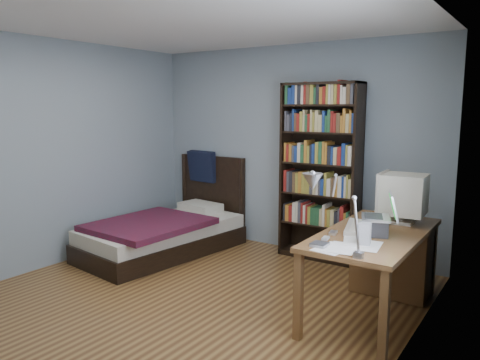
{
  "coord_description": "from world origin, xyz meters",
  "views": [
    {
      "loc": [
        2.69,
        -2.99,
        1.76
      ],
      "look_at": [
        0.13,
        0.81,
        1.04
      ],
      "focal_mm": 35.0,
      "sensor_mm": 36.0,
      "label": 1
    }
  ],
  "objects": [
    {
      "name": "laptop",
      "position": [
        1.55,
        0.7,
        0.83
      ],
      "size": [
        0.37,
        0.35,
        0.36
      ],
      "color": "#2D2D30",
      "rests_on": "desk"
    },
    {
      "name": "bookshelf",
      "position": [
        0.48,
        1.94,
        1.02
      ],
      "size": [
        0.92,
        0.3,
        2.03
      ],
      "color": "black",
      "rests_on": "floor"
    },
    {
      "name": "bed",
      "position": [
        -1.17,
        1.13,
        0.26
      ],
      "size": [
        1.23,
        2.12,
        1.16
      ],
      "color": "black",
      "rests_on": "floor"
    },
    {
      "name": "desk_lamp",
      "position": [
        1.51,
        -0.34,
        1.25
      ],
      "size": [
        0.25,
        0.54,
        0.64
      ],
      "color": "#99999E",
      "rests_on": "desk"
    },
    {
      "name": "phone_grey",
      "position": [
        1.26,
        0.34,
        0.74
      ],
      "size": [
        0.06,
        0.1,
        0.02
      ],
      "primitive_type": "cube",
      "rotation": [
        0.0,
        0.0,
        0.15
      ],
      "color": "gray",
      "rests_on": "desk"
    },
    {
      "name": "mouse",
      "position": [
        1.5,
        1.07,
        0.75
      ],
      "size": [
        0.07,
        0.12,
        0.04
      ],
      "primitive_type": "ellipsoid",
      "color": "silver",
      "rests_on": "desk"
    },
    {
      "name": "room",
      "position": [
        0.03,
        -0.0,
        1.25
      ],
      "size": [
        4.2,
        4.24,
        2.5
      ],
      "color": "#563219",
      "rests_on": "ground"
    },
    {
      "name": "soda_can",
      "position": [
        1.37,
        0.96,
        0.78
      ],
      "size": [
        0.06,
        0.06,
        0.11
      ],
      "primitive_type": "cylinder",
      "color": "#07330E",
      "rests_on": "desk"
    },
    {
      "name": "crt_monitor",
      "position": [
        1.6,
        1.22,
        0.98
      ],
      "size": [
        0.41,
        0.38,
        0.45
      ],
      "color": "beige",
      "rests_on": "desk"
    },
    {
      "name": "keyboard",
      "position": [
        1.37,
        0.77,
        0.75
      ],
      "size": [
        0.33,
        0.54,
        0.05
      ],
      "primitive_type": "cube",
      "rotation": [
        0.0,
        0.07,
        0.27
      ],
      "color": "#B7AC98",
      "rests_on": "desk"
    },
    {
      "name": "desk",
      "position": [
        1.5,
        1.22,
        0.42
      ],
      "size": [
        0.75,
        1.58,
        0.73
      ],
      "color": "brown",
      "rests_on": "floor"
    },
    {
      "name": "external_drive",
      "position": [
        1.3,
        0.14,
        0.74
      ],
      "size": [
        0.12,
        0.12,
        0.02
      ],
      "primitive_type": "cube",
      "rotation": [
        0.0,
        0.0,
        -0.0
      ],
      "color": "gray",
      "rests_on": "desk"
    },
    {
      "name": "phone_silver",
      "position": [
        1.25,
        0.52,
        0.74
      ],
      "size": [
        0.08,
        0.12,
        0.02
      ],
      "primitive_type": "cube",
      "rotation": [
        0.0,
        0.0,
        0.21
      ],
      "color": "silver",
      "rests_on": "desk"
    },
    {
      "name": "speaker",
      "position": [
        1.56,
        0.36,
        0.82
      ],
      "size": [
        0.1,
        0.1,
        0.17
      ],
      "primitive_type": "cube",
      "rotation": [
        0.0,
        0.0,
        0.21
      ],
      "color": "gray",
      "rests_on": "desk"
    }
  ]
}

